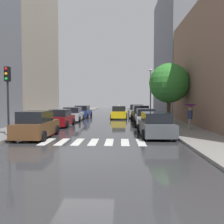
# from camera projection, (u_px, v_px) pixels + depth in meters

# --- Properties ---
(ground_plane) EXTENTS (28.00, 72.00, 0.04)m
(ground_plane) POSITION_uv_depth(u_px,v_px,m) (110.00, 116.00, 34.06)
(ground_plane) COLOR #343437
(sidewalk_left) EXTENTS (3.00, 72.00, 0.15)m
(sidewalk_left) POSITION_uv_depth(u_px,v_px,m) (66.00, 116.00, 34.30)
(sidewalk_left) COLOR gray
(sidewalk_left) RESTS_ON ground
(sidewalk_right) EXTENTS (3.00, 72.00, 0.15)m
(sidewalk_right) POSITION_uv_depth(u_px,v_px,m) (155.00, 116.00, 33.81)
(sidewalk_right) COLOR gray
(sidewalk_right) RESTS_ON ground
(crosswalk_stripes) EXTENTS (5.85, 2.20, 0.01)m
(crosswalk_stripes) POSITION_uv_depth(u_px,v_px,m) (94.00, 142.00, 13.22)
(crosswalk_stripes) COLOR silver
(crosswalk_stripes) RESTS_ON ground
(building_left_mid) EXTENTS (6.00, 13.07, 24.25)m
(building_left_mid) POSITION_uv_depth(u_px,v_px,m) (20.00, 22.00, 28.84)
(building_left_mid) COLOR #9E9384
(building_left_mid) RESTS_ON ground
(building_right_mid) EXTENTS (6.00, 16.84, 19.88)m
(building_right_mid) POSITION_uv_depth(u_px,v_px,m) (180.00, 53.00, 36.92)
(building_right_mid) COLOR slate
(building_right_mid) RESTS_ON ground
(parked_car_left_nearest) EXTENTS (2.01, 4.25, 1.72)m
(parked_car_left_nearest) POSITION_uv_depth(u_px,v_px,m) (37.00, 125.00, 14.67)
(parked_car_left_nearest) COLOR brown
(parked_car_left_nearest) RESTS_ON ground
(parked_car_left_second) EXTENTS (2.02, 4.03, 1.57)m
(parked_car_left_second) POSITION_uv_depth(u_px,v_px,m) (61.00, 118.00, 21.07)
(parked_car_left_second) COLOR maroon
(parked_car_left_second) RESTS_ON ground
(parked_car_left_third) EXTENTS (2.20, 4.63, 1.59)m
(parked_car_left_third) POSITION_uv_depth(u_px,v_px,m) (73.00, 114.00, 26.49)
(parked_car_left_third) COLOR #B2B7BF
(parked_car_left_third) RESTS_ON ground
(parked_car_left_fourth) EXTENTS (2.18, 4.75, 1.64)m
(parked_car_left_fourth) POSITION_uv_depth(u_px,v_px,m) (83.00, 112.00, 32.07)
(parked_car_left_fourth) COLOR navy
(parked_car_left_fourth) RESTS_ON ground
(parked_car_right_nearest) EXTENTS (2.19, 4.68, 1.59)m
(parked_car_right_nearest) POSITION_uv_depth(u_px,v_px,m) (155.00, 125.00, 15.32)
(parked_car_right_nearest) COLOR #474C51
(parked_car_right_nearest) RESTS_ON ground
(parked_car_right_second) EXTENTS (2.06, 4.20, 1.62)m
(parked_car_right_second) POSITION_uv_depth(u_px,v_px,m) (145.00, 118.00, 21.34)
(parked_car_right_second) COLOR #B2B7BF
(parked_car_right_second) RESTS_ON ground
(parked_car_right_third) EXTENTS (2.13, 4.05, 1.77)m
(parked_car_right_third) POSITION_uv_depth(u_px,v_px,m) (140.00, 114.00, 26.55)
(parked_car_right_third) COLOR black
(parked_car_right_third) RESTS_ON ground
(parked_car_right_fourth) EXTENTS (2.27, 4.20, 1.78)m
(parked_car_right_fourth) POSITION_uv_depth(u_px,v_px,m) (136.00, 111.00, 31.91)
(parked_car_right_fourth) COLOR #B2B7BF
(parked_car_right_fourth) RESTS_ON ground
(parked_car_right_fifth) EXTENTS (2.20, 4.45, 1.68)m
(parked_car_right_fifth) POSITION_uv_depth(u_px,v_px,m) (136.00, 110.00, 37.75)
(parked_car_right_fifth) COLOR brown
(parked_car_right_fifth) RESTS_ON ground
(taxi_midroad) EXTENTS (2.20, 4.72, 1.81)m
(taxi_midroad) POSITION_uv_depth(u_px,v_px,m) (119.00, 113.00, 30.08)
(taxi_midroad) COLOR yellow
(taxi_midroad) RESTS_ON ground
(pedestrian_foreground) EXTENTS (1.08, 1.08, 1.94)m
(pedestrian_foreground) POSITION_uv_depth(u_px,v_px,m) (190.00, 110.00, 17.87)
(pedestrian_foreground) COLOR gray
(pedestrian_foreground) RESTS_ON sidewalk_right
(street_tree_right) EXTENTS (3.87, 3.87, 5.84)m
(street_tree_right) POSITION_uv_depth(u_px,v_px,m) (169.00, 83.00, 22.61)
(street_tree_right) COLOR #513823
(street_tree_right) RESTS_ON sidewalk_right
(traffic_light_left_corner) EXTENTS (0.30, 0.42, 4.30)m
(traffic_light_left_corner) POSITION_uv_depth(u_px,v_px,m) (8.00, 86.00, 14.29)
(traffic_light_left_corner) COLOR black
(traffic_light_left_corner) RESTS_ON sidewalk_left
(lamp_post_right) EXTENTS (0.60, 0.28, 6.38)m
(lamp_post_right) POSITION_uv_depth(u_px,v_px,m) (151.00, 89.00, 31.11)
(lamp_post_right) COLOR #595B60
(lamp_post_right) RESTS_ON sidewalk_right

